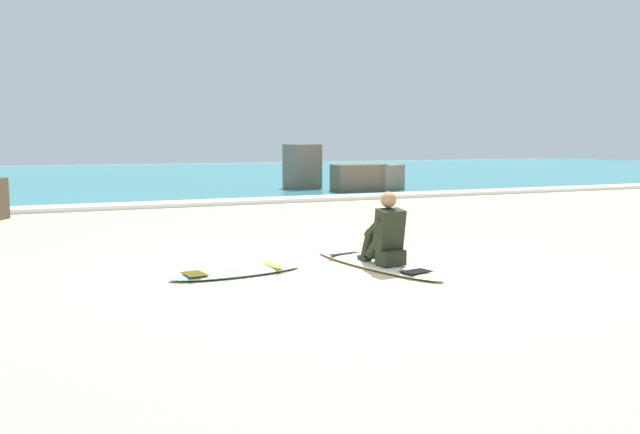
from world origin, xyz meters
TOP-DOWN VIEW (x-y plane):
  - ground_plane at (0.00, 0.00)m, footprint 80.00×80.00m
  - sea at (0.00, 22.84)m, footprint 80.00×28.00m
  - breaking_foam at (0.00, 9.14)m, footprint 80.00×0.90m
  - surfboard_main at (0.55, -0.02)m, footprint 0.97×2.58m
  - surfer_seated at (0.60, -0.21)m, footprint 0.39×0.72m
  - surfboard_spare_near at (-1.29, 0.21)m, footprint 1.80×0.74m
  - rock_outcrop_distant at (5.58, 11.33)m, footprint 3.37×2.91m

SIDE VIEW (x-z plane):
  - ground_plane at x=0.00m, z-range 0.00..0.00m
  - surfboard_main at x=0.55m, z-range 0.00..0.07m
  - surfboard_spare_near at x=-1.29m, z-range 0.00..0.07m
  - sea at x=0.00m, z-range 0.00..0.10m
  - breaking_foam at x=0.00m, z-range 0.00..0.11m
  - surfer_seated at x=0.60m, z-range -0.04..0.91m
  - rock_outcrop_distant at x=5.58m, z-range -0.20..1.34m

